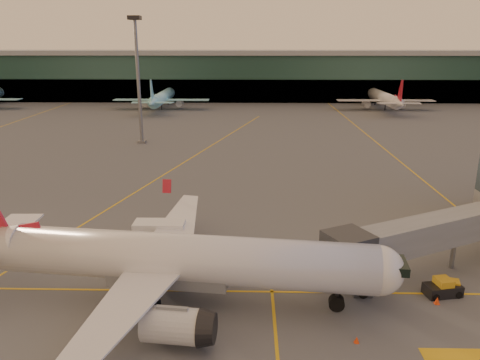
{
  "coord_description": "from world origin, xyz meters",
  "views": [
    {
      "loc": [
        3.04,
        -31.03,
        20.85
      ],
      "look_at": [
        1.84,
        22.04,
        5.0
      ],
      "focal_mm": 35.0,
      "sensor_mm": 36.0,
      "label": 1
    }
  ],
  "objects_px": {
    "main_airplane": "(167,260)",
    "pushback_tug": "(443,288)",
    "gpu_cart": "(447,286)",
    "catering_truck": "(161,237)"
  },
  "relations": [
    {
      "from": "main_airplane",
      "to": "pushback_tug",
      "type": "relative_size",
      "value": 11.73
    },
    {
      "from": "main_airplane",
      "to": "gpu_cart",
      "type": "height_order",
      "value": "main_airplane"
    },
    {
      "from": "gpu_cart",
      "to": "main_airplane",
      "type": "bearing_deg",
      "value": -160.68
    },
    {
      "from": "main_airplane",
      "to": "catering_truck",
      "type": "xyz_separation_m",
      "value": [
        -2.1,
        8.02,
        -1.57
      ]
    },
    {
      "from": "gpu_cart",
      "to": "pushback_tug",
      "type": "xyz_separation_m",
      "value": [
        -0.62,
        -0.57,
        0.08
      ]
    },
    {
      "from": "pushback_tug",
      "to": "gpu_cart",
      "type": "bearing_deg",
      "value": 30.91
    },
    {
      "from": "gpu_cart",
      "to": "pushback_tug",
      "type": "distance_m",
      "value": 0.85
    },
    {
      "from": "catering_truck",
      "to": "gpu_cart",
      "type": "height_order",
      "value": "catering_truck"
    },
    {
      "from": "pushback_tug",
      "to": "main_airplane",
      "type": "bearing_deg",
      "value": 171.86
    },
    {
      "from": "catering_truck",
      "to": "main_airplane",
      "type": "bearing_deg",
      "value": -75.23
    }
  ]
}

